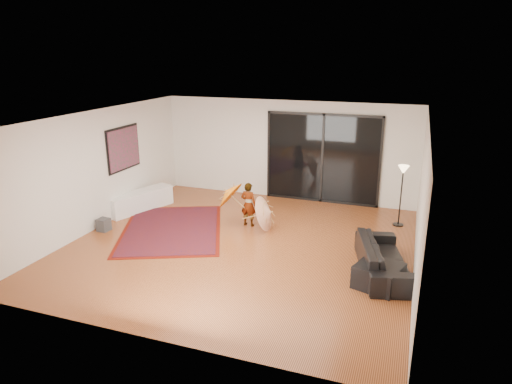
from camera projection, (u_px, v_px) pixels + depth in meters
The scene contains 17 objects.
floor at pixel (240, 245), 9.70m from camera, with size 7.00×7.00×0.00m, color #AD5B2F.
ceiling at pixel (239, 118), 8.89m from camera, with size 7.00×7.00×0.00m, color white.
wall_back at pixel (287, 150), 12.44m from camera, with size 7.00×7.00×0.00m, color silver.
wall_front at pixel (145, 253), 6.15m from camera, with size 7.00×7.00×0.00m, color silver.
wall_left at pixel (97, 170), 10.41m from camera, with size 7.00×7.00×0.00m, color silver.
wall_right at pixel (421, 202), 8.18m from camera, with size 7.00×7.00×0.00m, color silver.
sliding_door at pixel (322, 159), 12.14m from camera, with size 3.06×0.07×2.40m.
painting at pixel (124, 148), 11.21m from camera, with size 0.04×1.28×1.08m.
media_console at pixel (140, 201), 11.75m from camera, with size 0.45×1.80×0.50m, color white.
speaker at pixel (104, 225), 10.43m from camera, with size 0.25×0.25×0.29m, color #424244.
persian_rug at pixel (172, 229), 10.54m from camera, with size 3.27×3.73×0.02m.
sofa at pixel (383, 258), 8.42m from camera, with size 2.02×0.79×0.59m, color black.
ottoman at pixel (379, 276), 7.94m from camera, with size 0.72×0.72×0.41m, color black.
floor_lamp at pixel (403, 179), 10.45m from camera, with size 0.25×0.25×1.45m.
child at pixel (248, 204), 10.64m from camera, with size 0.38×0.25×1.05m, color #999999.
parasol_orange at pixel (226, 194), 10.71m from camera, with size 0.61×0.75×0.85m.
parasol_white at pixel (271, 210), 10.32m from camera, with size 0.53×0.82×0.89m.
Camera 1 is at (3.29, -8.30, 3.97)m, focal length 32.00 mm.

